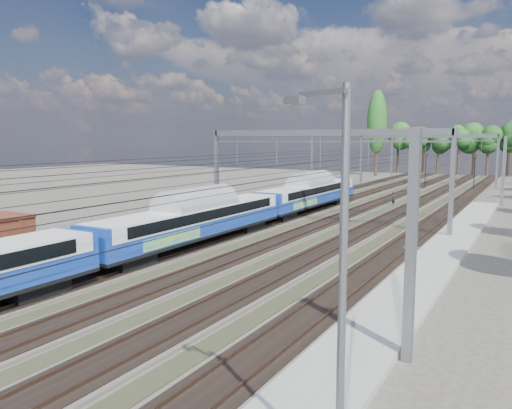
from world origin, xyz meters
The scene contains 11 objects.
ground centered at (0.00, 0.00, 0.00)m, with size 220.00×220.00×0.00m, color #47423A.
track_bed centered at (0.00, 45.00, 0.10)m, with size 21.00×130.00×0.34m.
platform centered at (12.00, 20.00, 0.15)m, with size 3.00×70.00×0.30m, color gray.
catenary centered at (0.33, 52.69, 6.40)m, with size 25.65×130.00×9.00m.
tree_belt centered at (6.30, 93.76, 8.21)m, with size 39.45×101.22×12.22m.
poplar centered at (-14.50, 98.00, 11.89)m, with size 4.40×4.40×19.04m.
emu_train centered at (-4.50, 16.51, 2.60)m, with size 3.02×63.88×4.42m.
worker centered at (2.12, 48.79, 0.83)m, with size 0.60×0.40×1.66m, color black.
signal_near centered at (0.77, 74.97, 3.88)m, with size 0.43×0.39×6.14m.
signal_far centered at (8.64, 73.07, 3.78)m, with size 0.43×0.39×5.97m.
lamp_post centered at (13.91, -2.69, 5.05)m, with size 1.55×0.53×9.26m.
Camera 1 is at (17.60, -12.87, 8.07)m, focal length 35.00 mm.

